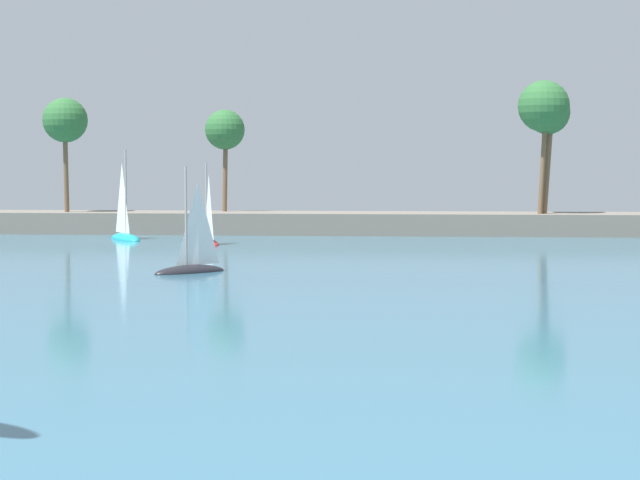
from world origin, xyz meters
TOP-DOWN VIEW (x-y plane):
  - sea at (0.00, 65.89)m, footprint 220.00×113.80m
  - palm_headland at (1.36, 82.76)m, footprint 82.69×6.24m
  - sailboat_near_shore at (-20.07, 74.43)m, footprint 4.02×4.96m
  - sailboat_mid_bay at (-10.04, 50.12)m, footprint 3.83×3.57m
  - sailboat_toward_headland at (-12.96, 70.08)m, footprint 2.90×4.39m

SIDE VIEW (x-z plane):
  - sea at x=0.00m, z-range 0.00..0.06m
  - sailboat_mid_bay at x=-10.04m, z-range -2.33..3.51m
  - sailboat_toward_headland at x=-12.96m, z-range -2.46..3.69m
  - sailboat_near_shore at x=-20.07m, z-range -2.90..4.32m
  - palm_headland at x=1.36m, z-range -3.22..9.09m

